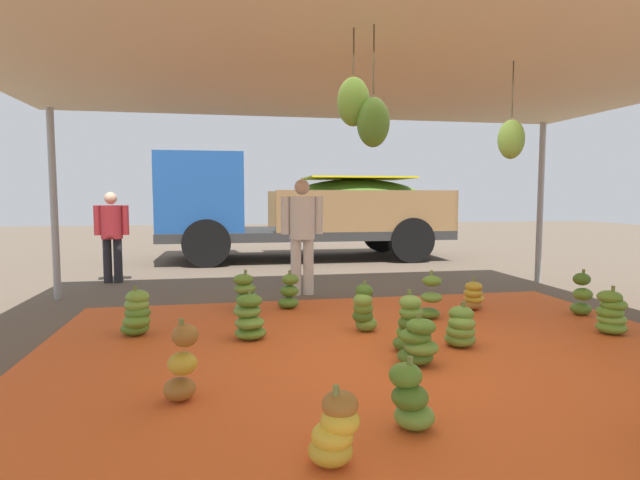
# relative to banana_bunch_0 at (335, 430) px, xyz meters

# --- Properties ---
(ground_plane) EXTENTS (40.00, 40.00, 0.00)m
(ground_plane) POSITION_rel_banana_bunch_0_xyz_m (0.86, 4.87, -0.20)
(ground_plane) COLOR brown
(tarp_orange) EXTENTS (6.47, 5.06, 0.01)m
(tarp_orange) POSITION_rel_banana_bunch_0_xyz_m (0.86, 1.87, -0.19)
(tarp_orange) COLOR #E05B23
(tarp_orange) RESTS_ON ground
(tent_canopy) EXTENTS (8.00, 7.00, 2.75)m
(tent_canopy) POSITION_rel_banana_bunch_0_xyz_m (0.87, 1.77, 2.46)
(tent_canopy) COLOR #9EA0A5
(tent_canopy) RESTS_ON ground
(banana_bunch_0) EXTENTS (0.34, 0.31, 0.45)m
(banana_bunch_0) POSITION_rel_banana_bunch_0_xyz_m (0.00, 0.00, 0.00)
(banana_bunch_0) COLOR gold
(banana_bunch_0) RESTS_ON tarp_orange
(banana_bunch_1) EXTENTS (0.35, 0.33, 0.58)m
(banana_bunch_1) POSITION_rel_banana_bunch_0_xyz_m (1.12, 1.88, 0.06)
(banana_bunch_1) COLOR #477523
(banana_bunch_1) RESTS_ON tarp_orange
(banana_bunch_2) EXTENTS (0.34, 0.33, 0.56)m
(banana_bunch_2) POSITION_rel_banana_bunch_0_xyz_m (0.89, 2.61, 0.05)
(banana_bunch_2) COLOR #6B9E38
(banana_bunch_2) RESTS_ON tarp_orange
(banana_bunch_3) EXTENTS (0.30, 0.30, 0.59)m
(banana_bunch_3) POSITION_rel_banana_bunch_0_xyz_m (-0.88, 1.04, 0.06)
(banana_bunch_3) COLOR #996628
(banana_bunch_3) RESTS_ON tarp_orange
(banana_bunch_4) EXTENTS (0.43, 0.45, 0.52)m
(banana_bunch_4) POSITION_rel_banana_bunch_0_xyz_m (-1.49, 2.91, 0.03)
(banana_bunch_4) COLOR #518428
(banana_bunch_4) RESTS_ON tarp_orange
(banana_bunch_5) EXTENTS (0.37, 0.37, 0.49)m
(banana_bunch_5) POSITION_rel_banana_bunch_0_xyz_m (0.24, 3.92, 0.02)
(banana_bunch_5) COLOR #518428
(banana_bunch_5) RESTS_ON tarp_orange
(banana_bunch_6) EXTENTS (0.43, 0.43, 0.54)m
(banana_bunch_6) POSITION_rel_banana_bunch_0_xyz_m (-0.32, 3.78, 0.04)
(banana_bunch_6) COLOR #75A83D
(banana_bunch_6) RESTS_ON tarp_orange
(banana_bunch_7) EXTENTS (0.35, 0.35, 0.56)m
(banana_bunch_7) POSITION_rel_banana_bunch_0_xyz_m (3.72, 2.87, 0.05)
(banana_bunch_7) COLOR #518428
(banana_bunch_7) RESTS_ON tarp_orange
(banana_bunch_8) EXTENTS (0.43, 0.43, 0.52)m
(banana_bunch_8) POSITION_rel_banana_bunch_0_xyz_m (-0.34, 2.54, 0.02)
(banana_bunch_8) COLOR #60932D
(banana_bunch_8) RESTS_ON tarp_orange
(banana_bunch_9) EXTENTS (0.39, 0.40, 0.58)m
(banana_bunch_9) POSITION_rel_banana_bunch_0_xyz_m (1.82, 3.02, 0.05)
(banana_bunch_9) COLOR #518428
(banana_bunch_9) RESTS_ON tarp_orange
(banana_bunch_10) EXTENTS (0.38, 0.38, 0.43)m
(banana_bunch_10) POSITION_rel_banana_bunch_0_xyz_m (2.55, 3.37, -0.02)
(banana_bunch_10) COLOR #996628
(banana_bunch_10) RESTS_ON tarp_orange
(banana_bunch_11) EXTENTS (0.43, 0.43, 0.46)m
(banana_bunch_11) POSITION_rel_banana_bunch_0_xyz_m (1.05, 1.47, 0.00)
(banana_bunch_11) COLOR #477523
(banana_bunch_11) RESTS_ON tarp_orange
(banana_bunch_12) EXTENTS (0.32, 0.33, 0.46)m
(banana_bunch_12) POSITION_rel_banana_bunch_0_xyz_m (0.55, 0.33, 0.00)
(banana_bunch_12) COLOR #6B9E38
(banana_bunch_12) RESTS_ON tarp_orange
(banana_bunch_14) EXTENTS (0.38, 0.39, 0.44)m
(banana_bunch_14) POSITION_rel_banana_bunch_0_xyz_m (1.66, 1.91, -0.01)
(banana_bunch_14) COLOR #6B9E38
(banana_bunch_14) RESTS_ON tarp_orange
(banana_bunch_15) EXTENTS (0.40, 0.40, 0.51)m
(banana_bunch_15) POSITION_rel_banana_bunch_0_xyz_m (3.45, 2.06, 0.02)
(banana_bunch_15) COLOR #60932D
(banana_bunch_15) RESTS_ON tarp_orange
(cargo_truck_main) EXTENTS (6.59, 2.63, 2.40)m
(cargo_truck_main) POSITION_rel_banana_bunch_0_xyz_m (1.09, 9.26, 1.03)
(cargo_truck_main) COLOR #2D2D2D
(cargo_truck_main) RESTS_ON ground
(worker_0) EXTENTS (0.63, 0.38, 1.71)m
(worker_0) POSITION_rel_banana_bunch_0_xyz_m (0.56, 4.85, 0.80)
(worker_0) COLOR silver
(worker_0) RESTS_ON ground
(worker_1) EXTENTS (0.56, 0.34, 1.54)m
(worker_1) POSITION_rel_banana_bunch_0_xyz_m (-2.45, 6.49, 0.70)
(worker_1) COLOR #26262D
(worker_1) RESTS_ON ground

